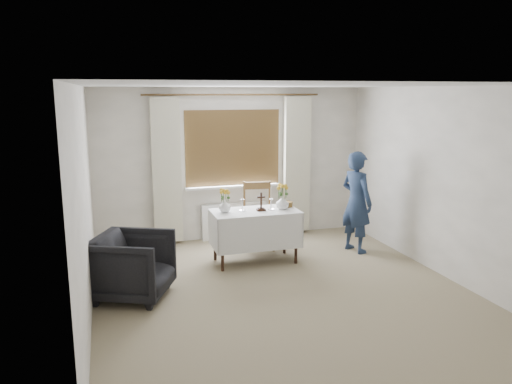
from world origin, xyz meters
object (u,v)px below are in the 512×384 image
(armchair, at_px, (133,266))
(wooden_cross, at_px, (261,202))
(altar_table, at_px, (255,236))
(flower_vase_left, at_px, (225,206))
(wooden_chair, at_px, (259,216))
(flower_vase_right, at_px, (282,203))
(person, at_px, (356,202))

(armchair, height_order, wooden_cross, wooden_cross)
(altar_table, bearing_deg, armchair, -155.79)
(flower_vase_left, bearing_deg, wooden_chair, 39.87)
(altar_table, xyz_separation_m, wooden_chair, (0.24, 0.61, 0.14))
(wooden_cross, xyz_separation_m, flower_vase_left, (-0.52, 0.07, -0.04))
(wooden_cross, xyz_separation_m, flower_vase_right, (0.32, 0.00, -0.03))
(flower_vase_left, bearing_deg, altar_table, -5.76)
(person, bearing_deg, altar_table, 72.49)
(altar_table, xyz_separation_m, armchair, (-1.76, -0.79, 0.01))
(altar_table, distance_m, wooden_cross, 0.52)
(person, distance_m, flower_vase_left, 2.06)
(altar_table, relative_size, armchair, 1.44)
(wooden_cross, bearing_deg, armchair, -155.08)
(armchair, bearing_deg, flower_vase_left, -33.26)
(armchair, xyz_separation_m, flower_vase_right, (2.16, 0.77, 0.47))
(flower_vase_left, bearing_deg, flower_vase_right, -4.65)
(wooden_cross, relative_size, flower_vase_right, 1.36)
(armchair, bearing_deg, person, -51.81)
(flower_vase_right, bearing_deg, person, 2.57)
(wooden_chair, bearing_deg, flower_vase_left, -131.43)
(armchair, xyz_separation_m, wooden_cross, (1.84, 0.76, 0.50))
(person, relative_size, wooden_cross, 5.89)
(altar_table, height_order, flower_vase_right, flower_vase_right)
(wooden_chair, xyz_separation_m, person, (1.38, -0.58, 0.26))
(person, relative_size, flower_vase_right, 7.98)
(altar_table, distance_m, armchair, 1.93)
(armchair, bearing_deg, altar_table, -41.25)
(person, height_order, flower_vase_left, person)
(wooden_chair, bearing_deg, altar_table, -103.11)
(altar_table, relative_size, wooden_cross, 4.69)
(wooden_chair, height_order, flower_vase_left, wooden_chair)
(flower_vase_left, height_order, flower_vase_right, flower_vase_right)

